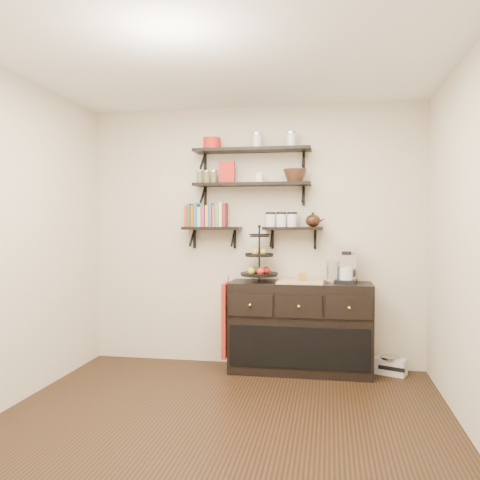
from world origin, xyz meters
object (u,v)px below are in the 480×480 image
object	(u,v)px
sideboard	(300,327)
fruit_stand	(260,263)
coffee_maker	(346,265)
radio	(390,366)

from	to	relation	value
sideboard	fruit_stand	world-z (taller)	fruit_stand
coffee_maker	radio	size ratio (longest dim) A/B	1.11
sideboard	coffee_maker	bearing A→B (deg)	3.23
sideboard	radio	xyz separation A→B (m)	(0.88, 0.08, -0.36)
sideboard	coffee_maker	size ratio (longest dim) A/B	3.80
fruit_stand	sideboard	bearing A→B (deg)	-0.58
fruit_stand	radio	distance (m)	1.63
sideboard	coffee_maker	world-z (taller)	coffee_maker
radio	fruit_stand	bearing A→B (deg)	-153.80
sideboard	radio	size ratio (longest dim) A/B	4.23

